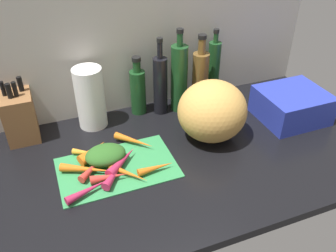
{
  "coord_description": "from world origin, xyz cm",
  "views": [
    {
      "loc": [
        -29.32,
        -93.22,
        81.99
      ],
      "look_at": [
        7.59,
        1.18,
        12.02
      ],
      "focal_mm": 38.44,
      "sensor_mm": 36.0,
      "label": 1
    }
  ],
  "objects_px": {
    "carrot_5": "(87,169)",
    "bottle_3": "(200,78)",
    "bottle_4": "(213,70)",
    "carrot_2": "(90,153)",
    "winter_squash": "(212,111)",
    "carrot_6": "(122,161)",
    "bottle_0": "(138,90)",
    "carrot_8": "(134,141)",
    "carrot_10": "(88,190)",
    "carrot_1": "(109,177)",
    "carrot_3": "(93,151)",
    "carrot_11": "(93,156)",
    "cutting_board": "(117,167)",
    "carrot_12": "(128,173)",
    "dish_rack": "(292,105)",
    "bottle_1": "(160,84)",
    "paper_towel_roll": "(90,98)",
    "carrot_9": "(157,167)",
    "bottle_2": "(179,78)",
    "carrot_0": "(93,167)",
    "carrot_7": "(97,160)",
    "knife_block": "(20,116)",
    "carrot_4": "(115,174)"
  },
  "relations": [
    {
      "from": "bottle_3",
      "to": "carrot_0",
      "type": "bearing_deg",
      "value": -152.48
    },
    {
      "from": "carrot_8",
      "to": "carrot_10",
      "type": "xyz_separation_m",
      "value": [
        -0.21,
        -0.19,
        0.0
      ]
    },
    {
      "from": "carrot_3",
      "to": "bottle_3",
      "type": "xyz_separation_m",
      "value": [
        0.5,
        0.18,
        0.11
      ]
    },
    {
      "from": "knife_block",
      "to": "bottle_2",
      "type": "xyz_separation_m",
      "value": [
        0.63,
        -0.03,
        0.05
      ]
    },
    {
      "from": "dish_rack",
      "to": "carrot_10",
      "type": "bearing_deg",
      "value": -170.67
    },
    {
      "from": "carrot_12",
      "to": "bottle_1",
      "type": "distance_m",
      "value": 0.44
    },
    {
      "from": "knife_block",
      "to": "paper_towel_roll",
      "type": "xyz_separation_m",
      "value": [
        0.26,
        -0.02,
        0.03
      ]
    },
    {
      "from": "carrot_8",
      "to": "winter_squash",
      "type": "bearing_deg",
      "value": -9.79
    },
    {
      "from": "carrot_5",
      "to": "winter_squash",
      "type": "distance_m",
      "value": 0.49
    },
    {
      "from": "winter_squash",
      "to": "knife_block",
      "type": "distance_m",
      "value": 0.71
    },
    {
      "from": "carrot_6",
      "to": "carrot_9",
      "type": "bearing_deg",
      "value": -35.36
    },
    {
      "from": "carrot_2",
      "to": "bottle_3",
      "type": "bearing_deg",
      "value": 19.98
    },
    {
      "from": "carrot_8",
      "to": "bottle_0",
      "type": "bearing_deg",
      "value": 68.15
    },
    {
      "from": "carrot_9",
      "to": "carrot_0",
      "type": "bearing_deg",
      "value": 158.66
    },
    {
      "from": "carrot_2",
      "to": "dish_rack",
      "type": "bearing_deg",
      "value": -2.97
    },
    {
      "from": "bottle_1",
      "to": "bottle_2",
      "type": "distance_m",
      "value": 0.08
    },
    {
      "from": "carrot_11",
      "to": "dish_rack",
      "type": "relative_size",
      "value": 0.4
    },
    {
      "from": "carrot_6",
      "to": "bottle_0",
      "type": "height_order",
      "value": "bottle_0"
    },
    {
      "from": "cutting_board",
      "to": "carrot_12",
      "type": "height_order",
      "value": "carrot_12"
    },
    {
      "from": "carrot_6",
      "to": "bottle_3",
      "type": "distance_m",
      "value": 0.52
    },
    {
      "from": "carrot_2",
      "to": "bottle_0",
      "type": "bearing_deg",
      "value": 41.93
    },
    {
      "from": "carrot_8",
      "to": "bottle_0",
      "type": "xyz_separation_m",
      "value": [
        0.09,
        0.22,
        0.08
      ]
    },
    {
      "from": "carrot_9",
      "to": "dish_rack",
      "type": "relative_size",
      "value": 0.49
    },
    {
      "from": "carrot_5",
      "to": "bottle_4",
      "type": "height_order",
      "value": "bottle_4"
    },
    {
      "from": "carrot_8",
      "to": "paper_towel_roll",
      "type": "relative_size",
      "value": 0.65
    },
    {
      "from": "carrot_6",
      "to": "carrot_12",
      "type": "distance_m",
      "value": 0.06
    },
    {
      "from": "carrot_2",
      "to": "carrot_6",
      "type": "bearing_deg",
      "value": -43.71
    },
    {
      "from": "winter_squash",
      "to": "paper_towel_roll",
      "type": "xyz_separation_m",
      "value": [
        -0.4,
        0.24,
        0.01
      ]
    },
    {
      "from": "carrot_12",
      "to": "paper_towel_roll",
      "type": "height_order",
      "value": "paper_towel_roll"
    },
    {
      "from": "carrot_12",
      "to": "bottle_4",
      "type": "height_order",
      "value": "bottle_4"
    },
    {
      "from": "bottle_1",
      "to": "bottle_4",
      "type": "height_order",
      "value": "bottle_1"
    },
    {
      "from": "carrot_6",
      "to": "bottle_4",
      "type": "height_order",
      "value": "bottle_4"
    },
    {
      "from": "carrot_3",
      "to": "paper_towel_roll",
      "type": "distance_m",
      "value": 0.23
    },
    {
      "from": "carrot_5",
      "to": "bottle_3",
      "type": "xyz_separation_m",
      "value": [
        0.54,
        0.27,
        0.11
      ]
    },
    {
      "from": "winter_squash",
      "to": "carrot_11",
      "type": "bearing_deg",
      "value": 178.12
    },
    {
      "from": "carrot_4",
      "to": "bottle_2",
      "type": "bearing_deg",
      "value": 42.18
    },
    {
      "from": "carrot_5",
      "to": "bottle_0",
      "type": "distance_m",
      "value": 0.43
    },
    {
      "from": "carrot_0",
      "to": "carrot_7",
      "type": "relative_size",
      "value": 1.32
    },
    {
      "from": "carrot_1",
      "to": "carrot_3",
      "type": "bearing_deg",
      "value": 98.3
    },
    {
      "from": "carrot_2",
      "to": "winter_squash",
      "type": "xyz_separation_m",
      "value": [
        0.46,
        -0.04,
        0.1
      ]
    },
    {
      "from": "carrot_1",
      "to": "carrot_3",
      "type": "xyz_separation_m",
      "value": [
        -0.02,
        0.16,
        0.0
      ]
    },
    {
      "from": "carrot_5",
      "to": "carrot_11",
      "type": "bearing_deg",
      "value": 59.11
    },
    {
      "from": "carrot_8",
      "to": "bottle_1",
      "type": "relative_size",
      "value": 0.49
    },
    {
      "from": "carrot_3",
      "to": "carrot_11",
      "type": "relative_size",
      "value": 1.23
    },
    {
      "from": "carrot_6",
      "to": "bottle_4",
      "type": "distance_m",
      "value": 0.61
    },
    {
      "from": "carrot_1",
      "to": "bottle_4",
      "type": "distance_m",
      "value": 0.69
    },
    {
      "from": "carrot_12",
      "to": "cutting_board",
      "type": "bearing_deg",
      "value": 110.45
    },
    {
      "from": "carrot_2",
      "to": "dish_rack",
      "type": "height_order",
      "value": "dish_rack"
    },
    {
      "from": "bottle_3",
      "to": "bottle_4",
      "type": "distance_m",
      "value": 0.1
    },
    {
      "from": "carrot_7",
      "to": "knife_block",
      "type": "relative_size",
      "value": 0.43
    }
  ]
}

